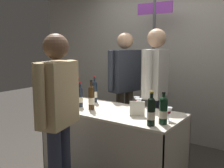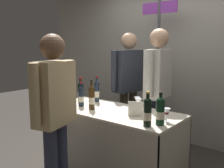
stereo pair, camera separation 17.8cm
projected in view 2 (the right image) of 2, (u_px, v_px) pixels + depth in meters
name	position (u px, v px, depth m)	size (l,w,h in m)	color
back_partition	(174.00, 44.00, 3.98)	(5.39, 0.12, 3.06)	#9E998E
tasting_table	(112.00, 131.00, 2.93)	(1.58, 0.71, 0.79)	beige
featured_wine_bottle	(97.00, 91.00, 3.28)	(0.07, 0.07, 0.34)	#192333
display_bottle_0	(92.00, 97.00, 2.90)	(0.07, 0.07, 0.34)	#38230F
display_bottle_1	(73.00, 97.00, 2.95)	(0.07, 0.07, 0.31)	black
display_bottle_2	(81.00, 91.00, 3.33)	(0.08, 0.08, 0.31)	black
display_bottle_3	(72.00, 91.00, 3.30)	(0.07, 0.07, 0.34)	black
display_bottle_4	(81.00, 96.00, 3.05)	(0.07, 0.07, 0.30)	#192333
display_bottle_5	(148.00, 112.00, 2.29)	(0.07, 0.07, 0.32)	black
display_bottle_6	(160.00, 111.00, 2.33)	(0.08, 0.08, 0.31)	black
wine_glass_near_vendor	(138.00, 103.00, 2.76)	(0.07, 0.07, 0.15)	silver
wine_glass_mid	(137.00, 100.00, 2.96)	(0.07, 0.07, 0.13)	silver
wine_glass_near_taster	(167.00, 112.00, 2.44)	(0.07, 0.07, 0.13)	silver
brochure_stand	(136.00, 109.00, 2.61)	(0.16, 0.01, 0.16)	silver
vendor_presenter	(129.00, 79.00, 3.71)	(0.31, 0.63, 1.70)	#4C4233
vendor_assistant	(158.00, 83.00, 3.22)	(0.27, 0.63, 1.73)	#2D3347
taster_foreground_right	(54.00, 107.00, 2.29)	(0.30, 0.56, 1.62)	#2D3347
booth_signpost	(158.00, 58.00, 3.75)	(0.55, 0.04, 2.16)	#47474C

